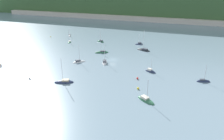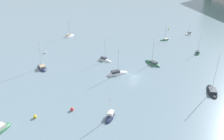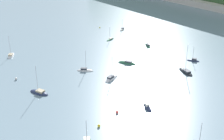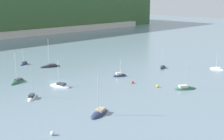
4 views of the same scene
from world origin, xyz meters
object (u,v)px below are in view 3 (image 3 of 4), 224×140
sailboat_5 (11,56)px  mooring_buoy_0 (117,112)px  sailboat_1 (122,30)px  mooring_buoy_1 (99,126)px  sailboat_3 (147,108)px  sailboat_10 (193,61)px  sailboat_6 (39,93)px  sailboat_7 (186,72)px  sailboat_2 (148,46)px  sailboat_4 (127,63)px  sailboat_13 (111,79)px  mooring_buoy_2 (100,27)px  mooring_buoy_3 (16,79)px  sailboat_9 (110,40)px  sailboat_11 (85,71)px

sailboat_5 → mooring_buoy_0: 61.34m
sailboat_1 → mooring_buoy_1: sailboat_1 is taller
sailboat_3 → sailboat_10: bearing=133.3°
sailboat_6 → sailboat_7: size_ratio=0.90×
sailboat_5 → sailboat_2: bearing=-81.4°
sailboat_1 → sailboat_4: sailboat_4 is taller
sailboat_13 → sailboat_4: bearing=9.8°
mooring_buoy_2 → mooring_buoy_0: bearing=-33.3°
mooring_buoy_1 → mooring_buoy_0: bearing=104.8°
sailboat_1 → sailboat_10: size_ratio=1.00×
sailboat_4 → mooring_buoy_2: size_ratio=17.92×
sailboat_6 → mooring_buoy_2: 73.28m
mooring_buoy_1 → mooring_buoy_3: bearing=-172.1°
sailboat_1 → sailboat_9: bearing=1.2°
sailboat_1 → sailboat_11: sailboat_11 is taller
sailboat_1 → sailboat_7: 56.33m
sailboat_6 → mooring_buoy_0: bearing=-176.8°
sailboat_1 → sailboat_6: sailboat_6 is taller
mooring_buoy_1 → sailboat_11: bearing=151.6°
sailboat_5 → mooring_buoy_2: 53.11m
sailboat_10 → sailboat_3: bearing=78.4°
mooring_buoy_1 → sailboat_3: bearing=85.9°
sailboat_6 → sailboat_9: 56.99m
sailboat_9 → mooring_buoy_3: sailboat_9 is taller
sailboat_2 → sailboat_3: sailboat_2 is taller
mooring_buoy_3 → sailboat_3: bearing=28.3°
sailboat_2 → sailboat_13: sailboat_13 is taller
sailboat_7 → sailboat_13: sailboat_7 is taller
sailboat_10 → sailboat_1: bearing=-36.5°
sailboat_13 → mooring_buoy_0: bearing=-141.9°
sailboat_2 → sailboat_10: sailboat_2 is taller
mooring_buoy_0 → mooring_buoy_2: bearing=146.7°
sailboat_2 → mooring_buoy_3: 60.05m
mooring_buoy_3 → mooring_buoy_0: bearing=19.6°
sailboat_4 → sailboat_10: bearing=-153.0°
sailboat_6 → sailboat_11: 21.75m
sailboat_6 → mooring_buoy_1: size_ratio=13.54×
sailboat_3 → sailboat_2: bearing=159.0°
sailboat_4 → sailboat_6: sailboat_4 is taller
sailboat_3 → mooring_buoy_2: 81.98m
sailboat_13 → mooring_buoy_1: bearing=-152.7°
sailboat_3 → sailboat_5: bearing=-142.7°
sailboat_7 → mooring_buoy_3: 60.99m
mooring_buoy_0 → sailboat_2: bearing=126.5°
sailboat_1 → sailboat_7: (54.15, -15.51, 0.02)m
sailboat_1 → sailboat_3: size_ratio=1.04×
sailboat_6 → mooring_buoy_0: sailboat_6 is taller
sailboat_3 → sailboat_4: sailboat_4 is taller
sailboat_1 → sailboat_11: bearing=6.2°
sailboat_10 → mooring_buoy_0: size_ratio=8.57×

